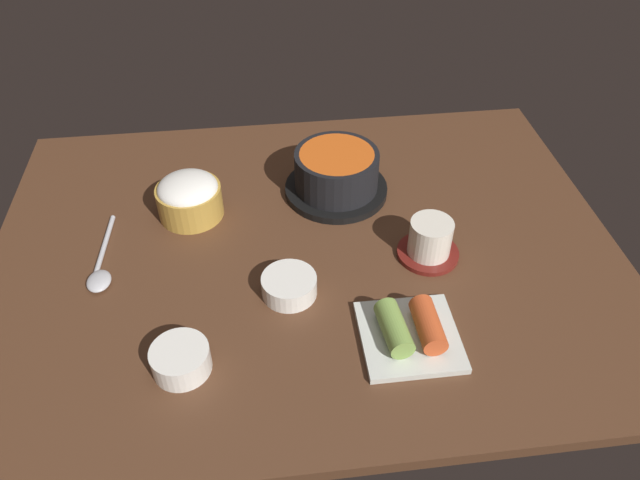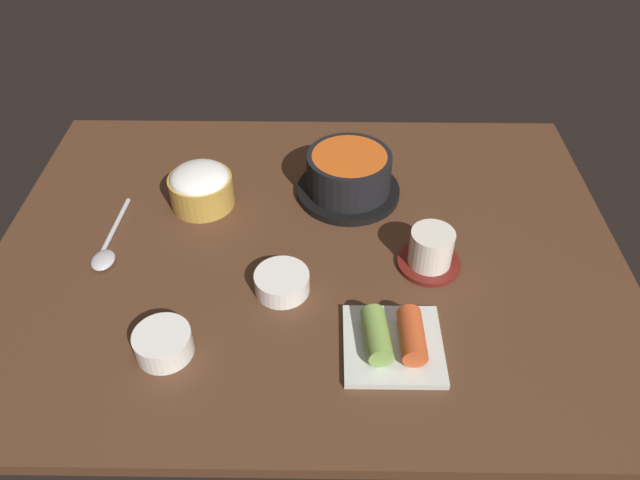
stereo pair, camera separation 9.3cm
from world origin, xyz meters
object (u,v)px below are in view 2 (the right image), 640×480
object	(u,v)px
banchan_cup_center	(282,282)
kimchi_plate	(394,340)
spoon	(107,250)
stone_pot	(349,176)
side_bowl_near	(163,343)
tea_cup_with_saucer	(431,251)
rice_bowl	(201,186)

from	to	relation	value
banchan_cup_center	kimchi_plate	xyz separation A→B (cm)	(15.62, -10.56, -0.08)
kimchi_plate	spoon	distance (cm)	47.60
banchan_cup_center	stone_pot	bearing A→B (deg)	66.27
side_bowl_near	spoon	xyz separation A→B (cm)	(-13.24, 19.34, -1.33)
tea_cup_with_saucer	banchan_cup_center	world-z (taller)	tea_cup_with_saucer
rice_bowl	spoon	xyz separation A→B (cm)	(-13.34, -12.70, -3.13)
banchan_cup_center	side_bowl_near	size ratio (longest dim) A/B	1.05
rice_bowl	tea_cup_with_saucer	xyz separation A→B (cm)	(37.39, -14.83, -0.67)
kimchi_plate	spoon	bearing A→B (deg)	157.48
stone_pot	tea_cup_with_saucer	distance (cm)	21.62
rice_bowl	kimchi_plate	bearing A→B (deg)	-45.29
tea_cup_with_saucer	stone_pot	bearing A→B (deg)	124.09
rice_bowl	spoon	size ratio (longest dim) A/B	0.61
kimchi_plate	rice_bowl	bearing A→B (deg)	134.71
tea_cup_with_saucer	spoon	world-z (taller)	tea_cup_with_saucer
banchan_cup_center	side_bowl_near	world-z (taller)	side_bowl_near
rice_bowl	banchan_cup_center	distance (cm)	25.38
stone_pot	tea_cup_with_saucer	bearing A→B (deg)	-55.91
tea_cup_with_saucer	kimchi_plate	size ratio (longest dim) A/B	0.73
stone_pot	banchan_cup_center	distance (cm)	25.69
side_bowl_near	spoon	distance (cm)	23.48
stone_pot	side_bowl_near	xyz separation A→B (cm)	(-25.39, -35.10, -2.05)
spoon	kimchi_plate	bearing A→B (deg)	-22.52
rice_bowl	tea_cup_with_saucer	bearing A→B (deg)	-21.64
tea_cup_with_saucer	side_bowl_near	xyz separation A→B (cm)	(-37.49, -17.21, -1.13)
stone_pot	spoon	world-z (taller)	stone_pot
stone_pot	side_bowl_near	distance (cm)	43.37
rice_bowl	kimchi_plate	distance (cm)	43.58
stone_pot	rice_bowl	size ratio (longest dim) A/B	1.67
tea_cup_with_saucer	banchan_cup_center	xyz separation A→B (cm)	(-22.40, -5.54, -1.39)
kimchi_plate	side_bowl_near	xyz separation A→B (cm)	(-30.72, -1.11, 0.34)
stone_pot	rice_bowl	distance (cm)	25.47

